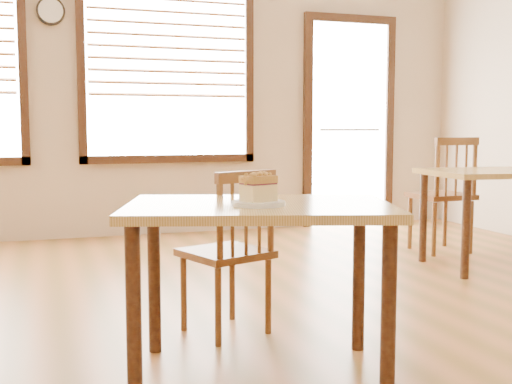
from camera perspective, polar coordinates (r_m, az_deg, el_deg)
window_right at (r=6.54m, az=-7.80°, el=12.17°), size 1.76×0.10×1.96m
entry_door at (r=7.16m, az=8.28°, el=6.66°), size 1.08×0.06×2.29m
wall_clock at (r=6.46m, az=-17.79°, el=15.08°), size 0.26×0.05×0.26m
cafe_table_main at (r=2.74m, az=0.28°, el=-3.27°), size 1.29×1.04×0.75m
cafe_chair_main at (r=3.32m, az=-2.35°, el=-5.24°), size 0.50×0.50×0.87m
cafe_table_second at (r=5.27m, az=21.02°, el=0.69°), size 1.18×0.84×0.75m
cafe_chair_second at (r=5.73m, az=16.35°, el=-0.15°), size 0.45×0.45×1.00m
plate at (r=2.65m, az=0.21°, el=-1.02°), size 0.22×0.22×0.02m
cake_slice at (r=2.65m, az=0.22°, el=0.49°), size 0.16×0.14×0.12m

